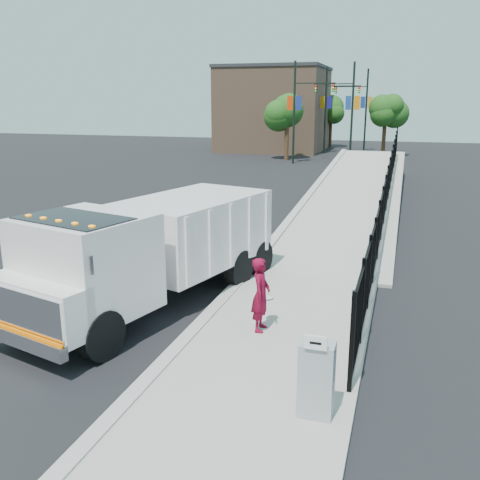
% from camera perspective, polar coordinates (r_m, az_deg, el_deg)
% --- Properties ---
extents(ground, '(120.00, 120.00, 0.00)m').
position_cam_1_polar(ground, '(12.39, -4.22, -9.29)').
color(ground, black).
rests_on(ground, ground).
extents(sidewalk, '(3.55, 12.00, 0.12)m').
position_cam_1_polar(sidewalk, '(10.12, 2.04, -14.72)').
color(sidewalk, '#9E998E').
rests_on(sidewalk, ground).
extents(curb, '(0.30, 12.00, 0.16)m').
position_cam_1_polar(curb, '(10.71, -8.22, -12.99)').
color(curb, '#ADAAA3').
rests_on(curb, ground).
extents(ramp, '(3.95, 24.06, 3.19)m').
position_cam_1_polar(ramp, '(27.07, 12.51, 3.65)').
color(ramp, '#9E998E').
rests_on(ramp, ground).
extents(iron_fence, '(0.10, 28.00, 1.80)m').
position_cam_1_polar(iron_fence, '(22.90, 15.30, 3.80)').
color(iron_fence, black).
rests_on(iron_fence, ground).
extents(truck, '(4.47, 8.31, 2.72)m').
position_cam_1_polar(truck, '(13.31, -9.66, -0.76)').
color(truck, black).
rests_on(truck, ground).
extents(worker, '(0.42, 0.62, 1.65)m').
position_cam_1_polar(worker, '(11.65, 2.24, -5.84)').
color(worker, maroon).
rests_on(worker, sidewalk).
extents(utility_cabinet, '(0.55, 0.40, 1.25)m').
position_cam_1_polar(utility_cabinet, '(8.83, 8.15, -14.51)').
color(utility_cabinet, gray).
rests_on(utility_cabinet, sidewalk).
extents(arrow_sign, '(0.35, 0.04, 0.22)m').
position_cam_1_polar(arrow_sign, '(8.30, 8.09, -10.79)').
color(arrow_sign, white).
rests_on(arrow_sign, utility_cabinet).
extents(debris, '(0.34, 0.34, 0.08)m').
position_cam_1_polar(debris, '(13.72, 2.87, -6.09)').
color(debris, silver).
rests_on(debris, sidewalk).
extents(light_pole_0, '(3.77, 0.22, 8.00)m').
position_cam_1_polar(light_pole_0, '(44.05, 6.20, 13.77)').
color(light_pole_0, black).
rests_on(light_pole_0, ground).
extents(light_pole_1, '(3.78, 0.22, 8.00)m').
position_cam_1_polar(light_pole_1, '(45.78, 11.50, 13.60)').
color(light_pole_1, black).
rests_on(light_pole_1, ground).
extents(light_pole_2, '(3.78, 0.22, 8.00)m').
position_cam_1_polar(light_pole_2, '(52.91, 9.46, 13.80)').
color(light_pole_2, black).
rests_on(light_pole_2, ground).
extents(light_pole_3, '(3.78, 0.22, 8.00)m').
position_cam_1_polar(light_pole_3, '(55.85, 12.99, 13.67)').
color(light_pole_3, black).
rests_on(light_pole_3, ground).
extents(tree_0, '(2.84, 2.84, 5.42)m').
position_cam_1_polar(tree_0, '(46.52, 5.05, 13.34)').
color(tree_0, '#382314').
rests_on(tree_0, ground).
extents(tree_1, '(2.35, 2.35, 5.18)m').
position_cam_1_polar(tree_1, '(51.01, 15.26, 12.98)').
color(tree_1, '#382314').
rests_on(tree_1, ground).
extents(tree_2, '(2.67, 2.67, 5.34)m').
position_cam_1_polar(tree_2, '(60.21, 9.71, 13.48)').
color(tree_2, '#382314').
rests_on(tree_2, ground).
extents(building, '(10.00, 10.00, 8.00)m').
position_cam_1_polar(building, '(56.10, 3.66, 13.64)').
color(building, '#8C664C').
rests_on(building, ground).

